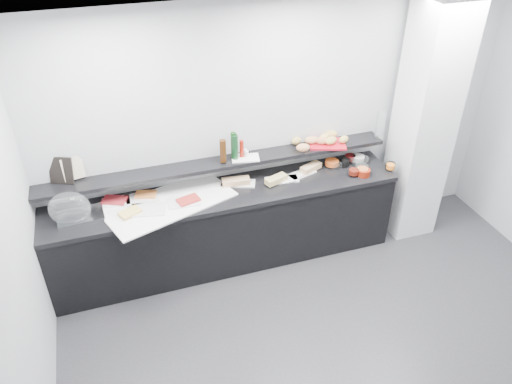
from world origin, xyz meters
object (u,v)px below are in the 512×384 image
object	(u,v)px
sandwich_plate_mid	(282,180)
bread_tray	(327,144)
cloche_base	(81,217)
framed_print	(61,170)
carafe	(380,125)
condiment_tray	(245,158)

from	to	relation	value
sandwich_plate_mid	bread_tray	xyz separation A→B (m)	(0.57, 0.15, 0.25)
cloche_base	framed_print	size ratio (longest dim) A/B	1.60
sandwich_plate_mid	framed_print	world-z (taller)	framed_print
carafe	cloche_base	bearing A→B (deg)	-177.06
sandwich_plate_mid	framed_print	bearing A→B (deg)	-179.63
bread_tray	carafe	xyz separation A→B (m)	(0.61, -0.02, 0.14)
framed_print	bread_tray	world-z (taller)	framed_print
cloche_base	bread_tray	distance (m)	2.60
sandwich_plate_mid	carafe	distance (m)	1.24
cloche_base	carafe	distance (m)	3.21
condiment_tray	carafe	world-z (taller)	carafe
condiment_tray	carafe	distance (m)	1.53
cloche_base	framed_print	bearing A→B (deg)	106.00
sandwich_plate_mid	framed_print	size ratio (longest dim) A/B	1.31
framed_print	condiment_tray	distance (m)	1.77
cloche_base	carafe	world-z (taller)	carafe
carafe	bread_tray	bearing A→B (deg)	178.50
cloche_base	condiment_tray	world-z (taller)	condiment_tray
carafe	framed_print	bearing A→B (deg)	177.99
cloche_base	framed_print	world-z (taller)	framed_print
sandwich_plate_mid	carafe	size ratio (longest dim) A/B	1.14
bread_tray	cloche_base	bearing A→B (deg)	-157.31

